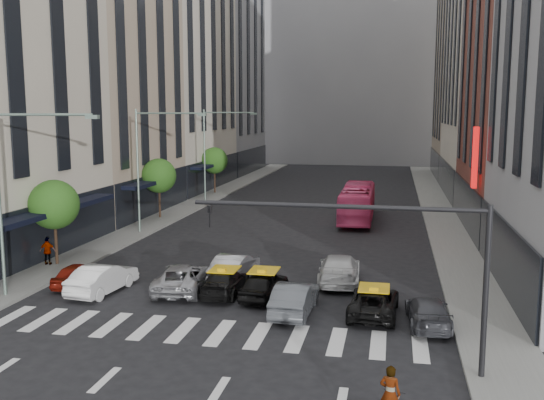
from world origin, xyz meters
The scene contains 31 objects.
ground centered at (0.00, 0.00, 0.00)m, with size 160.00×160.00×0.00m, color black.
sidewalk_left centered at (-11.50, 30.00, 0.07)m, with size 3.00×96.00×0.15m, color slate.
sidewalk_right centered at (11.50, 30.00, 0.07)m, with size 3.00×96.00×0.15m, color slate.
building_left_b centered at (-17.00, 28.00, 12.00)m, with size 8.00×16.00×24.00m, color tan.
building_left_c centered at (-17.00, 46.00, 18.00)m, with size 8.00×20.00×36.00m, color beige.
building_left_d centered at (-17.00, 65.00, 15.00)m, with size 8.00×18.00×30.00m, color gray.
building_right_b centered at (17.00, 27.00, 13.00)m, with size 8.00×18.00×26.00m, color brown.
building_right_c centered at (17.00, 46.00, 20.00)m, with size 8.00×20.00×40.00m, color beige.
building_right_d centered at (17.00, 65.00, 14.00)m, with size 8.00×18.00×28.00m, color tan.
building_far centered at (0.00, 85.00, 18.00)m, with size 30.00×10.00×36.00m, color gray.
tree_near centered at (-11.80, 10.00, 3.65)m, with size 2.88×2.88×4.95m.
tree_mid centered at (-11.80, 26.00, 3.65)m, with size 2.88×2.88×4.95m.
tree_far centered at (-11.80, 42.00, 3.65)m, with size 2.88×2.88×4.95m.
streetlamp_near centered at (-10.04, 4.00, 5.90)m, with size 5.38×0.25×9.00m.
streetlamp_mid centered at (-10.04, 20.00, 5.90)m, with size 5.38×0.25×9.00m.
streetlamp_far centered at (-10.04, 36.00, 5.90)m, with size 5.38×0.25×9.00m.
traffic_signal centered at (7.69, -1.00, 4.47)m, with size 10.10×0.20×6.00m.
liberty_sign centered at (12.60, 20.00, 6.00)m, with size 0.30×0.70×4.00m.
car_red centered at (-8.48, 6.54, 0.62)m, with size 1.46×3.63×1.24m, color maroon.
car_white_front centered at (-6.73, 5.73, 0.73)m, with size 1.55×4.44×1.46m, color white.
car_silver centered at (-2.93, 6.77, 0.69)m, with size 2.29×4.97×1.38m, color #9E9EA3.
taxi_left centered at (-0.66, 6.65, 0.63)m, with size 1.75×4.31×1.25m, color black.
taxi_center centered at (1.39, 6.43, 0.68)m, with size 1.60×3.98×1.36m, color black.
car_grey_mid centered at (3.21, 4.49, 0.73)m, with size 1.54×4.43×1.46m, color #414448.
taxi_right centered at (6.70, 4.94, 0.62)m, with size 2.05×4.44×1.23m, color black.
car_grey_curb centered at (9.00, 4.06, 0.61)m, with size 1.71×4.20×1.22m, color #3B3C42.
car_row2_left centered at (-0.80, 9.11, 0.74)m, with size 1.58×4.52×1.49m, color #9B9BA0.
car_row2_right centered at (4.73, 9.82, 0.76)m, with size 2.12×5.21×1.51m, color #BABABA.
bus centered at (4.55, 28.43, 1.49)m, with size 2.50×10.67×2.97m, color #F54885.
rider centered at (7.48, -4.86, 1.79)m, with size 0.61×0.40×1.66m, color gray.
pedestrian_far centered at (-12.18, 9.70, 0.96)m, with size 0.95×0.39×1.62m, color gray.
Camera 1 is at (7.39, -21.38, 9.02)m, focal length 40.00 mm.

